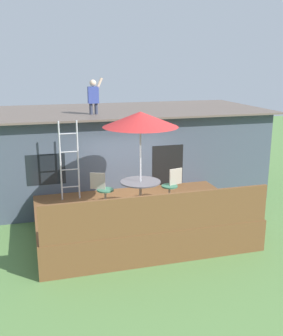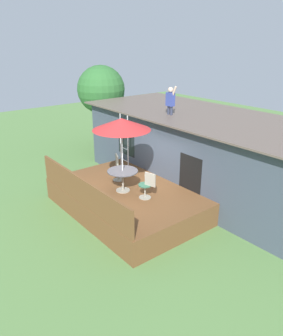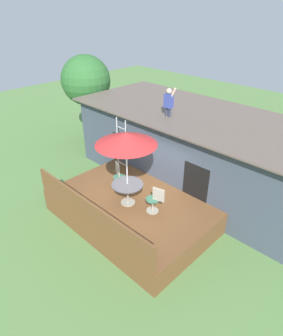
# 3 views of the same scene
# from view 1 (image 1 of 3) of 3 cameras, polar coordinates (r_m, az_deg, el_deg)

# --- Properties ---
(ground_plane) EXTENTS (40.00, 40.00, 0.00)m
(ground_plane) POSITION_cam_1_polar(r_m,az_deg,el_deg) (11.10, -0.40, -9.22)
(ground_plane) COLOR #567F42
(house) EXTENTS (10.50, 4.50, 2.95)m
(house) POSITION_cam_1_polar(r_m,az_deg,el_deg) (13.97, -4.37, 2.24)
(house) COLOR #424C5B
(house) RESTS_ON ground
(deck) EXTENTS (5.41, 3.72, 0.80)m
(deck) POSITION_cam_1_polar(r_m,az_deg,el_deg) (10.94, -0.40, -7.31)
(deck) COLOR brown
(deck) RESTS_ON ground
(deck_railing) EXTENTS (5.31, 0.08, 0.90)m
(deck_railing) POSITION_cam_1_polar(r_m,az_deg,el_deg) (9.02, 2.69, -6.49)
(deck_railing) COLOR brown
(deck_railing) RESTS_ON deck
(patio_table) EXTENTS (1.04, 1.04, 0.74)m
(patio_table) POSITION_cam_1_polar(r_m,az_deg,el_deg) (10.39, -0.14, -2.74)
(patio_table) COLOR #A59E8C
(patio_table) RESTS_ON deck
(patio_umbrella) EXTENTS (1.90, 1.90, 2.54)m
(patio_umbrella) POSITION_cam_1_polar(r_m,az_deg,el_deg) (10.00, -0.15, 6.92)
(patio_umbrella) COLOR silver
(patio_umbrella) RESTS_ON deck
(step_ladder) EXTENTS (0.52, 0.04, 2.20)m
(step_ladder) POSITION_cam_1_polar(r_m,az_deg,el_deg) (11.17, -10.20, 1.02)
(step_ladder) COLOR silver
(step_ladder) RESTS_ON deck
(person_figure) EXTENTS (0.47, 0.20, 1.11)m
(person_figure) POSITION_cam_1_polar(r_m,az_deg,el_deg) (12.51, -6.83, 10.33)
(person_figure) COLOR #33384C
(person_figure) RESTS_ON house
(patio_chair_left) EXTENTS (0.59, 0.44, 0.92)m
(patio_chair_left) POSITION_cam_1_polar(r_m,az_deg,el_deg) (10.63, -5.54, -3.13)
(patio_chair_left) COLOR #A59E8C
(patio_chair_left) RESTS_ON deck
(patio_chair_right) EXTENTS (0.61, 0.44, 0.92)m
(patio_chair_right) POSITION_cam_1_polar(r_m,az_deg,el_deg) (10.96, 4.30, -2.54)
(patio_chair_right) COLOR #A59E8C
(patio_chair_right) RESTS_ON deck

